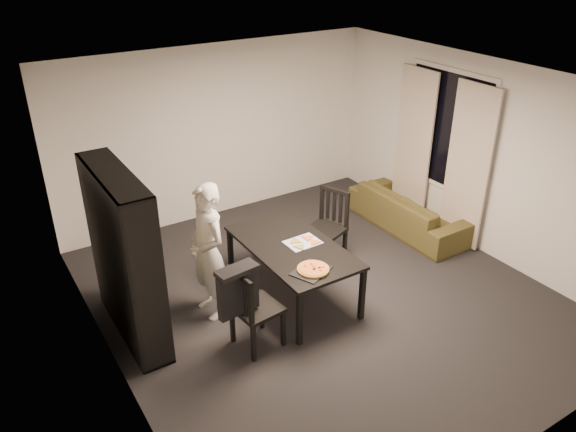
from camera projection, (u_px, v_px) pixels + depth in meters
room at (327, 200)px, 6.27m from camera, size 5.01×5.51×2.61m
window_pane at (447, 130)px, 7.81m from camera, size 0.02×1.40×1.60m
window_frame at (446, 130)px, 7.81m from camera, size 0.03×1.52×1.72m
curtain_left at (468, 167)px, 7.54m from camera, size 0.03×0.70×2.25m
curtain_right at (413, 144)px, 8.32m from camera, size 0.03×0.70×2.25m
bookshelf at (125, 257)px, 5.86m from camera, size 0.35×1.50×1.90m
dining_table at (293, 250)px, 6.59m from camera, size 0.94×1.69×0.70m
chair_left at (250, 304)px, 5.78m from camera, size 0.50×0.50×0.98m
chair_right at (329, 221)px, 7.40m from camera, size 0.59×0.59×0.99m
draped_jacket at (238, 289)px, 5.60m from camera, size 0.46×0.24×0.54m
person at (208, 252)px, 6.22m from camera, size 0.42×0.61×1.62m
baking_tray at (311, 271)px, 6.06m from camera, size 0.49×0.45×0.01m
pepperoni_pizza at (313, 269)px, 6.06m from camera, size 0.35×0.35×0.03m
kitchen_towel at (303, 242)px, 6.61m from camera, size 0.41×0.31×0.01m
pizza_slices at (304, 242)px, 6.60m from camera, size 0.45×0.41×0.01m
sofa at (409, 211)px, 8.30m from camera, size 0.76×1.94×0.57m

